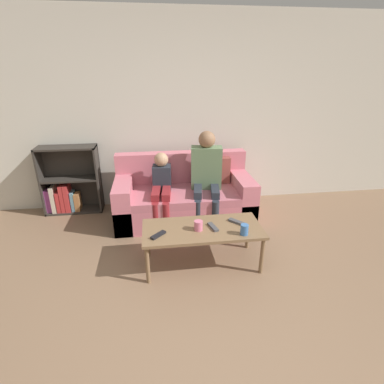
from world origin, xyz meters
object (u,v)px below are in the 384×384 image
person_adult (206,171)px  tv_remote_1 (213,227)px  coffee_table (202,231)px  person_child (162,185)px  tv_remote_2 (158,235)px  cup_far (198,226)px  tv_remote_0 (236,222)px  cup_near (244,230)px  couch (184,197)px  bookshelf (69,186)px

person_adult → tv_remote_1: 1.06m
coffee_table → tv_remote_1: 0.12m
person_adult → person_child: 0.60m
coffee_table → tv_remote_2: (-0.44, -0.10, 0.05)m
tv_remote_1 → cup_far: bearing=172.9°
person_adult → cup_far: person_adult is taller
coffee_table → tv_remote_0: 0.37m
cup_far → tv_remote_2: (-0.39, -0.06, -0.04)m
cup_near → tv_remote_1: 0.32m
tv_remote_0 → cup_far: bearing=151.1°
person_adult → tv_remote_0: person_adult is taller
tv_remote_1 → tv_remote_2: 0.55m
tv_remote_2 → person_child: bearing=131.4°
tv_remote_2 → couch: bearing=117.8°
cup_near → tv_remote_2: cup_near is taller
bookshelf → cup_far: size_ratio=9.53×
bookshelf → tv_remote_1: (1.74, -1.51, 0.07)m
bookshelf → coffee_table: bookshelf is taller
cup_far → tv_remote_0: 0.42m
couch → cup_near: bearing=-71.0°
coffee_table → person_adult: bearing=77.8°
coffee_table → person_adult: 1.08m
person_child → tv_remote_2: size_ratio=5.85×
tv_remote_0 → tv_remote_2: same height
couch → cup_far: bearing=-89.2°
bookshelf → person_adult: person_adult is taller
coffee_table → tv_remote_1: size_ratio=6.73×
person_adult → tv_remote_1: person_adult is taller
bookshelf → tv_remote_2: bearing=-53.0°
tv_remote_0 → cup_near: bearing=-128.9°
person_adult → cup_far: size_ratio=11.93×
bookshelf → tv_remote_2: size_ratio=6.01×
tv_remote_1 → tv_remote_2: (-0.54, -0.08, 0.00)m
couch → person_child: person_child is taller
person_adult → cup_far: (-0.27, -1.05, -0.20)m
couch → tv_remote_0: (0.42, -1.02, 0.15)m
coffee_table → cup_far: 0.11m
bookshelf → tv_remote_2: 1.99m
person_child → cup_far: bearing=-66.7°
person_adult → tv_remote_2: 1.31m
couch → person_child: size_ratio=1.96×
couch → tv_remote_0: size_ratio=11.18×
couch → cup_far: couch is taller
cup_far → couch: bearing=90.8°
bookshelf → cup_near: bookshelf is taller
person_adult → coffee_table: bearing=-93.3°
couch → cup_near: size_ratio=16.98×
person_child → tv_remote_2: 1.06m
couch → coffee_table: couch is taller
person_child → tv_remote_0: (0.72, -0.90, -0.09)m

